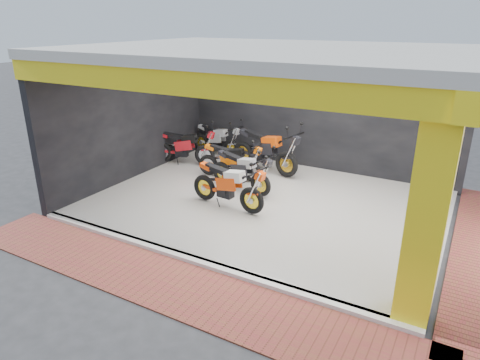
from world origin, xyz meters
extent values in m
plane|color=#2D2D30|center=(0.00, 0.00, 0.00)|extent=(80.00, 80.00, 0.00)
cube|color=white|center=(0.00, 2.00, 0.05)|extent=(8.00, 6.00, 0.10)
cube|color=beige|center=(0.00, 2.00, 3.60)|extent=(8.40, 6.40, 0.20)
cube|color=black|center=(0.00, 5.10, 1.75)|extent=(8.20, 0.20, 3.50)
cube|color=black|center=(-4.10, 2.00, 1.75)|extent=(0.20, 6.20, 3.50)
cube|color=yellow|center=(3.75, -0.75, 1.75)|extent=(0.50, 0.50, 3.50)
cube|color=yellow|center=(0.00, -1.00, 3.30)|extent=(8.40, 0.30, 0.40)
cube|color=yellow|center=(4.00, 2.00, 3.30)|extent=(0.30, 6.40, 0.40)
cube|color=white|center=(0.00, -1.02, 0.05)|extent=(8.00, 0.20, 0.10)
cube|color=brown|center=(0.00, -1.80, 0.01)|extent=(9.00, 1.40, 0.03)
camera|label=1|loc=(4.11, -6.61, 4.24)|focal=32.00mm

